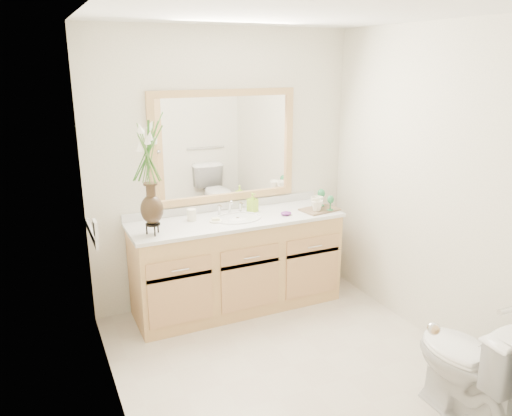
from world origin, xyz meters
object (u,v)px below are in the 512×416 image
flower_vase (149,161)px  tumbler (192,215)px  soap_bottle (253,203)px  tray (320,210)px  toilet (470,365)px

flower_vase → tumbler: size_ratio=8.49×
tumbler → soap_bottle: bearing=2.4°
flower_vase → tray: size_ratio=2.60×
flower_vase → toilet: bearing=-51.5°
tumbler → tray: size_ratio=0.31×
soap_bottle → tray: bearing=-42.5°
flower_vase → soap_bottle: size_ratio=5.55×
tray → toilet: bearing=-101.0°
flower_vase → tumbler: 0.68m
soap_bottle → toilet: bearing=-97.0°
tumbler → toilet: bearing=-62.1°
toilet → soap_bottle: (-0.50, 2.05, 0.54)m
flower_vase → soap_bottle: bearing=13.7°
flower_vase → soap_bottle: (0.95, 0.23, -0.50)m
tray → flower_vase: bearing=171.2°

